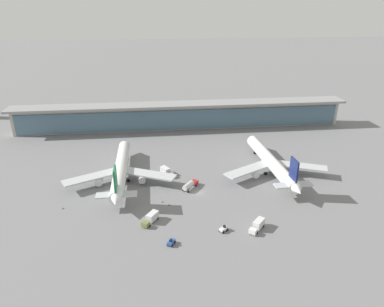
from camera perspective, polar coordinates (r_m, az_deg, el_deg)
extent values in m
plane|color=slate|center=(137.50, 1.03, -6.30)|extent=(1200.00, 1200.00, 0.00)
cylinder|color=white|center=(147.98, -11.35, -2.39)|extent=(5.40, 49.17, 5.18)
cone|color=white|center=(172.36, -10.78, 1.44)|extent=(5.10, 4.69, 5.08)
cone|color=white|center=(124.50, -12.15, -7.41)|extent=(4.69, 5.72, 4.66)
cube|color=black|center=(169.27, -10.86, 1.35)|extent=(3.90, 2.16, 0.63)
cube|color=#B7BABF|center=(145.80, -15.82, -3.65)|extent=(22.57, 15.01, 0.63)
cube|color=#B7BABF|center=(143.72, -7.00, -3.29)|extent=(22.61, 14.86, 0.63)
cylinder|color=silver|center=(145.71, -14.73, -4.33)|extent=(2.88, 3.77, 2.86)
cylinder|color=silver|center=(144.13, -8.03, -4.06)|extent=(2.88, 3.77, 2.86)
cube|color=#14703D|center=(125.52, -12.23, -3.97)|extent=(0.65, 6.26, 8.04)
cube|color=#B7BABF|center=(127.48, -12.04, -6.49)|extent=(14.32, 3.99, 0.45)
cylinder|color=black|center=(147.77, -12.39, -4.38)|extent=(1.08, 1.26, 1.25)
cylinder|color=black|center=(147.25, -10.18, -4.29)|extent=(1.08, 1.26, 1.25)
cylinder|color=black|center=(167.57, -10.81, -0.81)|extent=(1.08, 1.26, 1.25)
cylinder|color=white|center=(155.26, 12.50, -1.22)|extent=(7.66, 49.35, 5.18)
cone|color=white|center=(178.24, 9.45, 2.28)|extent=(5.31, 4.92, 5.08)
cone|color=white|center=(133.61, 16.57, -5.65)|extent=(4.95, 5.93, 4.66)
cube|color=black|center=(175.31, 9.77, 2.21)|extent=(3.99, 2.34, 0.63)
cube|color=#B7BABF|center=(148.14, 9.07, -2.57)|extent=(22.32, 15.80, 0.63)
cube|color=#B7BABF|center=(156.31, 16.88, -1.90)|extent=(22.79, 14.03, 0.63)
cylinder|color=silver|center=(149.30, 10.06, -3.19)|extent=(3.05, 3.89, 2.86)
cylinder|color=silver|center=(155.51, 15.99, -2.66)|extent=(3.05, 3.89, 2.86)
cube|color=#141E51|center=(134.47, 16.07, -2.47)|extent=(0.94, 6.28, 8.04)
cube|color=#B7BABF|center=(136.31, 15.95, -4.84)|extent=(14.48, 4.65, 0.45)
cylinder|color=black|center=(153.83, 11.73, -3.16)|extent=(1.13, 1.30, 1.25)
cylinder|color=black|center=(155.88, 13.70, -2.99)|extent=(1.13, 1.30, 1.25)
cylinder|color=black|center=(173.73, 10.07, 0.14)|extent=(1.13, 1.30, 1.25)
cube|color=olive|center=(118.55, -7.49, -11.18)|extent=(2.91, 2.78, 1.50)
cube|color=black|center=(117.86, -7.72, -11.25)|extent=(1.78, 1.27, 0.70)
cube|color=silver|center=(120.95, -6.38, -9.98)|extent=(4.50, 5.10, 2.50)
cylinder|color=black|center=(118.99, -6.82, -11.44)|extent=(0.74, 0.90, 0.90)
cylinder|color=black|center=(120.03, -7.67, -11.15)|extent=(0.74, 0.90, 0.90)
cylinder|color=black|center=(122.24, -5.54, -10.33)|extent=(0.74, 0.90, 0.90)
cylinder|color=black|center=(123.25, -6.37, -10.06)|extent=(0.74, 0.90, 0.90)
cube|color=gray|center=(148.40, -3.43, -3.46)|extent=(2.90, 2.74, 1.50)
cube|color=black|center=(147.68, -3.25, -3.46)|extent=(1.83, 1.19, 0.70)
cube|color=silver|center=(151.17, -4.33, -2.68)|extent=(4.37, 5.12, 2.50)
cylinder|color=black|center=(149.86, -3.27, -3.49)|extent=(0.71, 0.91, 0.90)
cylinder|color=black|center=(148.81, -3.93, -3.72)|extent=(0.71, 0.91, 0.90)
cylinder|color=black|center=(153.43, -4.30, -2.85)|extent=(0.71, 0.91, 0.90)
cylinder|color=black|center=(152.40, -4.96, -3.07)|extent=(0.71, 0.91, 0.90)
cube|color=silver|center=(116.06, 9.77, -12.19)|extent=(2.91, 2.87, 1.50)
cube|color=black|center=(115.29, 9.60, -12.27)|extent=(1.62, 1.47, 0.70)
cube|color=silver|center=(118.80, 10.68, -10.96)|extent=(4.78, 4.96, 2.50)
cylinder|color=black|center=(116.75, 10.40, -12.46)|extent=(0.81, 0.86, 0.90)
cylinder|color=black|center=(117.44, 9.45, -12.14)|extent=(0.81, 0.86, 0.90)
cylinder|color=black|center=(120.40, 11.41, -11.32)|extent=(0.81, 0.86, 0.90)
cylinder|color=black|center=(121.07, 10.49, -11.02)|extent=(0.81, 0.86, 0.90)
cube|color=#B21E1E|center=(142.42, 0.44, -4.63)|extent=(3.12, 3.06, 1.50)
cylinder|color=silver|center=(138.49, -0.60, -5.17)|extent=(5.11, 5.70, 2.10)
cylinder|color=black|center=(142.57, -0.14, -4.94)|extent=(0.78, 0.88, 0.90)
cylinder|color=black|center=(141.55, 0.62, -5.16)|extent=(0.78, 0.88, 0.90)
cylinder|color=black|center=(138.35, -1.39, -5.89)|extent=(0.78, 0.88, 0.90)
cylinder|color=black|center=(137.31, -0.62, -6.13)|extent=(0.78, 0.88, 0.90)
cube|color=#234C9E|center=(110.71, -3.36, -14.01)|extent=(2.68, 3.18, 0.90)
cube|color=black|center=(110.01, -3.44, -13.77)|extent=(0.95, 0.95, 0.70)
cylinder|color=black|center=(111.93, -3.46, -13.83)|extent=(0.69, 0.92, 0.90)
cylinder|color=black|center=(111.42, -2.78, -14.01)|extent=(0.69, 0.92, 0.90)
cylinder|color=black|center=(110.55, -3.92, -14.39)|extent=(0.69, 0.92, 0.90)
cylinder|color=black|center=(110.03, -3.24, -14.57)|extent=(0.69, 0.92, 0.90)
cube|color=silver|center=(116.43, 5.10, -11.96)|extent=(3.14, 2.88, 0.90)
cube|color=black|center=(116.15, 5.22, -11.58)|extent=(0.98, 0.98, 0.70)
cylinder|color=black|center=(115.70, 5.03, -12.48)|extent=(0.89, 0.77, 0.90)
cylinder|color=black|center=(116.46, 4.50, -12.20)|extent=(0.89, 0.77, 0.90)
cylinder|color=black|center=(116.92, 5.69, -12.08)|extent=(0.89, 0.77, 0.90)
cylinder|color=black|center=(117.67, 5.15, -11.80)|extent=(0.89, 0.77, 0.90)
cube|color=#B2ADA3|center=(204.63, -1.74, 5.98)|extent=(184.50, 8.00, 14.00)
cube|color=slate|center=(200.75, -1.63, 5.43)|extent=(180.81, 0.50, 11.20)
cube|color=gray|center=(200.57, -1.72, 7.89)|extent=(188.19, 12.80, 1.20)
cone|color=orange|center=(135.44, -20.05, -8.21)|extent=(0.44, 0.44, 0.70)
cube|color=black|center=(135.61, -20.03, -8.33)|extent=(0.62, 0.62, 0.04)
cone|color=orange|center=(129.64, -3.71, -8.17)|extent=(0.44, 0.44, 0.70)
cube|color=black|center=(129.81, -3.70, -8.29)|extent=(0.62, 0.62, 0.04)
cone|color=orange|center=(131.70, -4.77, -7.66)|extent=(0.44, 0.44, 0.70)
cube|color=black|center=(131.87, -4.76, -7.78)|extent=(0.62, 0.62, 0.04)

